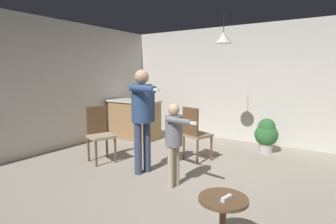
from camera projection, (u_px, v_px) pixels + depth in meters
ground at (178, 188)px, 3.81m from camera, size 7.68×7.68×0.00m
wall_back at (250, 84)px, 6.26m from camera, size 6.40×0.10×2.70m
wall_left at (40, 86)px, 5.36m from camera, size 0.10×6.40×2.70m
kitchen_counter at (134, 119)px, 6.69m from camera, size 1.26×0.66×0.95m
side_table_by_couch at (223, 218)px, 2.40m from camera, size 0.44×0.44×0.52m
person_adult at (143, 110)px, 4.25m from camera, size 0.75×0.62×1.66m
person_child at (174, 136)px, 3.76m from camera, size 0.59×0.41×1.19m
dining_chair_by_counter at (100, 132)px, 4.92m from camera, size 0.54×0.54×1.00m
dining_chair_near_wall at (195, 132)px, 4.93m from camera, size 0.53×0.53×1.00m
potted_plant_corner at (266, 134)px, 5.45m from camera, size 0.46×0.46×0.70m
spare_remote_on_table at (227, 198)px, 2.33m from camera, size 0.06×0.13×0.04m
ceiling_light_pendant at (223, 38)px, 4.95m from camera, size 0.32×0.32×0.55m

